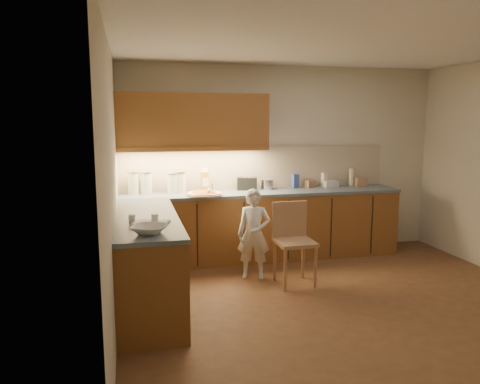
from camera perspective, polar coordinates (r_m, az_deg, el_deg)
The scene contains 24 objects.
room at distance 4.74m, azimuth 12.97°, elevation 6.25°, with size 4.54×4.50×2.62m.
l_counter at distance 5.79m, azimuth -1.30°, elevation -5.25°, with size 3.77×2.62×0.92m.
backsplash at distance 6.49m, azimuth 2.04°, elevation 3.01°, with size 3.75×0.02×0.58m, color #BFAF94.
upper_cabinets at distance 6.12m, azimuth -5.75°, elevation 8.60°, with size 1.95×0.36×0.73m.
pizza_on_board at distance 5.92m, azimuth -4.36°, elevation -0.22°, with size 0.46×0.46×0.19m.
child at distance 5.54m, azimuth 1.70°, elevation -5.13°, with size 0.39×0.26×1.07m, color silver.
wooden_chair at distance 5.42m, azimuth 6.44°, elevation -5.44°, with size 0.43×0.43×0.93m.
mixing_bowl at distance 4.03m, azimuth -10.99°, elevation -4.49°, with size 0.29×0.29×0.07m, color white.
canister_a at distance 6.13m, azimuth -12.87°, elevation 1.09°, with size 0.15×0.15×0.29m.
canister_b at distance 6.15m, azimuth -11.38°, elevation 1.14°, with size 0.16×0.16×0.29m.
canister_c at distance 6.14m, azimuth -8.23°, elevation 1.11°, with size 0.14×0.14×0.26m.
canister_d at distance 6.18m, azimuth -7.36°, elevation 1.24°, with size 0.17×0.17×0.28m.
oil_jug at distance 6.20m, azimuth -4.27°, elevation 1.35°, with size 0.12×0.11×0.31m.
toaster at distance 6.35m, azimuth 0.88°, elevation 1.03°, with size 0.30×0.22×0.18m.
steel_pot at distance 6.41m, azimuth 3.32°, elevation 0.94°, with size 0.18×0.18×0.14m.
blue_box at distance 6.60m, azimuth 6.73°, elevation 1.34°, with size 0.09×0.07×0.19m, color #374FA5.
card_box_a at distance 6.68m, azimuth 8.54°, elevation 1.02°, with size 0.14×0.10×0.10m, color #996F52.
white_bottle at distance 6.76m, azimuth 10.21°, elevation 1.48°, with size 0.07×0.07×0.20m, color white.
flat_pack at distance 6.79m, azimuth 10.92°, elevation 1.00°, with size 0.21×0.15×0.08m, color white.
tall_jar at distance 6.93m, azimuth 13.42°, elevation 1.81°, with size 0.08×0.08×0.26m.
card_box_b at distance 6.95m, azimuth 14.47°, elevation 1.24°, with size 0.16×0.13×0.13m, color tan.
dough_cloth at distance 4.38m, azimuth -10.85°, elevation -3.74°, with size 0.31×0.24×0.02m, color white.
spice_jar_a at distance 4.44m, azimuth -13.04°, elevation -3.23°, with size 0.06×0.06×0.08m, color silver.
spice_jar_b at distance 4.41m, azimuth -10.34°, elevation -3.21°, with size 0.06×0.06×0.09m, color white.
Camera 1 is at (-2.10, -4.24, 1.88)m, focal length 35.00 mm.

